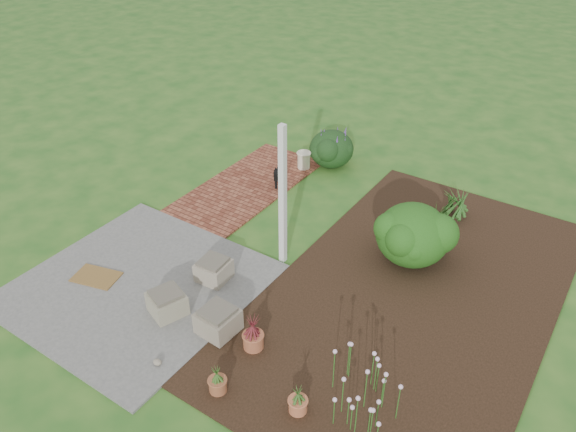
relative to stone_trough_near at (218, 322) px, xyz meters
The scene contains 19 objects.
ground 1.89m from the stone_trough_near, 104.84° to the left, with size 80.00×80.00×0.00m, color #20581C.
concrete_patio 1.74m from the stone_trough_near, behind, with size 3.50×3.50×0.04m, color #5B5B58.
brick_path 4.18m from the stone_trough_near, 121.47° to the left, with size 1.60×3.50×0.04m, color brown.
garden_bed 3.08m from the stone_trough_near, 48.85° to the left, with size 4.00×7.00×0.03m, color black.
veranda_post 2.18m from the stone_trough_near, 95.38° to the left, with size 0.10×0.10×2.50m, color white.
stone_trough_near is the anchor object (origin of this frame).
stone_trough_mid 0.89m from the stone_trough_near, behind, with size 0.49×0.49×0.33m, color gray.
stone_trough_far 1.18m from the stone_trough_near, 133.19° to the left, with size 0.48×0.48×0.32m, color gray.
coir_doormat 2.43m from the stone_trough_near, behind, with size 0.73×0.47×0.02m, color brown.
black_dog 4.17m from the stone_trough_near, 112.36° to the left, with size 0.31×0.55×0.49m.
cream_ceramic_urn 5.08m from the stone_trough_near, 108.54° to the left, with size 0.27×0.27×0.36m, color beige.
evergreen_shrub 3.52m from the stone_trough_near, 62.92° to the left, with size 1.22×1.22×1.04m, color #16400B.
agapanthus_clump_back 3.94m from the stone_trough_near, 64.06° to the left, with size 1.03×1.03×0.93m, color #0D4311, non-canonical shape.
agapanthus_clump_front 5.08m from the stone_trough_near, 69.66° to the left, with size 0.80×0.80×0.71m, color #0C3A0F, non-canonical shape.
pink_flower_patch 2.33m from the stone_trough_near, ahead, with size 1.03×1.03×0.66m, color #113D0F, non-canonical shape.
terracotta_pot_bronze 0.60m from the stone_trough_near, ahead, with size 0.29×0.29×0.23m, color #A25737.
terracotta_pot_small_left 1.77m from the stone_trough_near, 16.82° to the right, with size 0.23×0.23×0.19m, color #B8643E.
terracotta_pot_small_right 1.07m from the stone_trough_near, 50.78° to the right, with size 0.23×0.23×0.20m, color brown.
purple_flowering_bush 5.47m from the stone_trough_near, 103.01° to the left, with size 0.96×0.96×0.82m, color black.
Camera 1 is at (4.56, -6.11, 5.89)m, focal length 35.00 mm.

